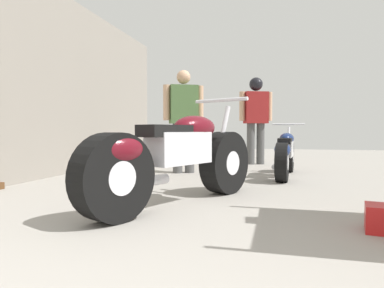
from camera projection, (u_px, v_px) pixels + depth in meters
ground_plane at (217, 187)px, 4.33m from camera, size 18.43×18.43×0.00m
garage_partition_left at (35, 79)px, 4.90m from camera, size 0.08×8.45×2.84m
motorcycle_maroon_cruiser at (176, 158)px, 3.22m from camera, size 1.16×2.12×1.05m
motorcycle_black_naked at (285, 154)px, 5.24m from camera, size 0.52×1.76×0.82m
mechanic_in_blue at (184, 115)px, 5.72m from camera, size 0.65×0.42×1.69m
mechanic_with_helmet at (256, 112)px, 7.19m from camera, size 0.69×0.41×1.79m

